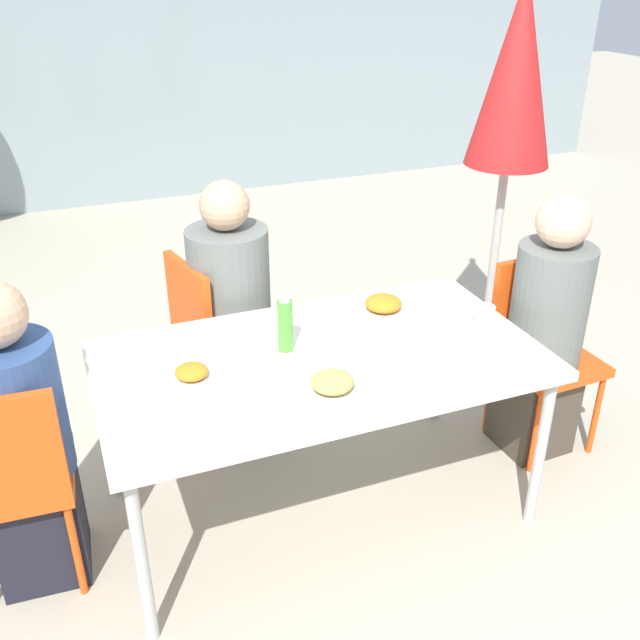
{
  "coord_description": "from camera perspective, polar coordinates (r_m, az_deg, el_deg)",
  "views": [
    {
      "loc": [
        -0.85,
        -2.15,
        2.08
      ],
      "look_at": [
        0.0,
        0.0,
        0.88
      ],
      "focal_mm": 40.0,
      "sensor_mm": 36.0,
      "label": 1
    }
  ],
  "objects": [
    {
      "name": "bottle",
      "position": [
        2.67,
        -2.8,
        -0.37
      ],
      "size": [
        0.06,
        0.06,
        0.22
      ],
      "color": "#51A338",
      "rests_on": "dining_table"
    },
    {
      "name": "salad_bowl",
      "position": [
        2.78,
        0.16,
        -0.93
      ],
      "size": [
        0.15,
        0.15,
        0.06
      ],
      "color": "white",
      "rests_on": "dining_table"
    },
    {
      "name": "chair_far",
      "position": [
        3.34,
        -8.62,
        -0.9
      ],
      "size": [
        0.48,
        0.48,
        0.88
      ],
      "rotation": [
        0.0,
        0.0,
        -1.35
      ],
      "color": "#E54C14",
      "rests_on": "ground"
    },
    {
      "name": "plate_2",
      "position": [
        2.99,
        5.08,
        1.07
      ],
      "size": [
        0.28,
        0.28,
        0.08
      ],
      "color": "white",
      "rests_on": "dining_table"
    },
    {
      "name": "closed_umbrella",
      "position": [
        3.53,
        15.28,
        17.31
      ],
      "size": [
        0.4,
        0.4,
        2.03
      ],
      "color": "#333333",
      "rests_on": "ground"
    },
    {
      "name": "dining_table",
      "position": [
        2.7,
        0.0,
        -3.77
      ],
      "size": [
        1.66,
        0.91,
        0.73
      ],
      "color": "silver",
      "rests_on": "ground"
    },
    {
      "name": "plate_1",
      "position": [
        2.56,
        -10.24,
        -4.34
      ],
      "size": [
        0.22,
        0.22,
        0.06
      ],
      "color": "white",
      "rests_on": "dining_table"
    },
    {
      "name": "person_right",
      "position": [
        3.28,
        17.53,
        -1.13
      ],
      "size": [
        0.33,
        0.33,
        1.22
      ],
      "rotation": [
        0.0,
        0.0,
        -3.1
      ],
      "color": "#473D33",
      "rests_on": "ground"
    },
    {
      "name": "building_facade",
      "position": [
        6.82,
        -15.38,
        21.6
      ],
      "size": [
        10.0,
        0.2,
        3.0
      ],
      "color": "#89999E",
      "rests_on": "ground"
    },
    {
      "name": "chair_left",
      "position": [
        2.67,
        -23.67,
        -11.26
      ],
      "size": [
        0.42,
        0.42,
        0.88
      ],
      "rotation": [
        0.0,
        0.0,
        -0.06
      ],
      "color": "#E54C14",
      "rests_on": "ground"
    },
    {
      "name": "drinking_cup",
      "position": [
        2.92,
        13.01,
        0.2
      ],
      "size": [
        0.08,
        0.08,
        0.1
      ],
      "color": "silver",
      "rests_on": "dining_table"
    },
    {
      "name": "person_left",
      "position": [
        2.7,
        -22.71,
        -9.3
      ],
      "size": [
        0.33,
        0.33,
        1.18
      ],
      "rotation": [
        0.0,
        0.0,
        -0.06
      ],
      "color": "black",
      "rests_on": "ground"
    },
    {
      "name": "chair_right",
      "position": [
        3.39,
        17.16,
        -1.41
      ],
      "size": [
        0.42,
        0.42,
        0.88
      ],
      "rotation": [
        0.0,
        0.0,
        -3.1
      ],
      "color": "#E54C14",
      "rests_on": "ground"
    },
    {
      "name": "person_far",
      "position": [
        3.3,
        -7.07,
        0.06
      ],
      "size": [
        0.39,
        0.39,
        1.23
      ],
      "rotation": [
        0.0,
        0.0,
        -1.35
      ],
      "color": "#383842",
      "rests_on": "ground"
    },
    {
      "name": "plate_0",
      "position": [
        2.45,
        0.99,
        -5.3
      ],
      "size": [
        0.27,
        0.27,
        0.07
      ],
      "color": "white",
      "rests_on": "dining_table"
    },
    {
      "name": "ground_plane",
      "position": [
        3.11,
        0.0,
        -14.6
      ],
      "size": [
        24.0,
        24.0,
        0.0
      ],
      "primitive_type": "plane",
      "color": "#B2A893"
    }
  ]
}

